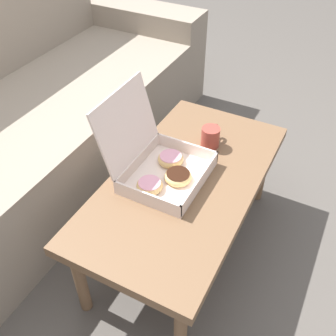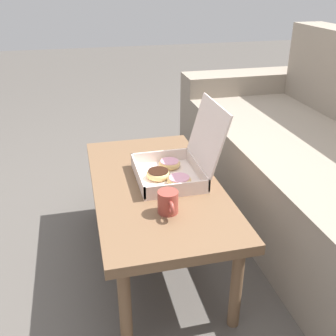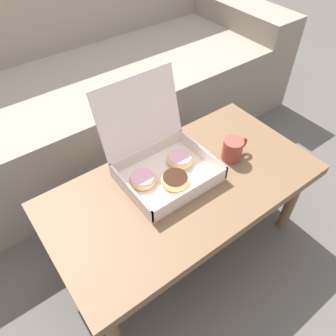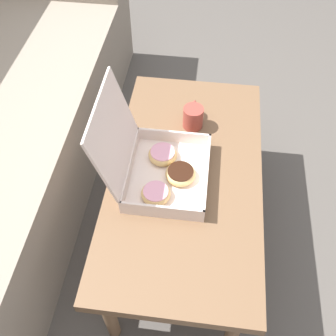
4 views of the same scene
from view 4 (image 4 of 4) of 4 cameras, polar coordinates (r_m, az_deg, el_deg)
name	(u,v)px [view 4 (image 4 of 4)]	position (r m, az deg, el deg)	size (l,w,h in m)	color
ground_plane	(162,228)	(1.70, -0.86, -8.75)	(12.00, 12.00, 0.00)	#514C47
coffee_table	(186,180)	(1.40, 2.59, -1.81)	(1.00, 0.52, 0.40)	brown
pastry_box	(156,165)	(1.31, -1.71, 0.41)	(0.33, 0.34, 0.32)	silver
coffee_mug	(193,117)	(1.49, 3.67, 7.44)	(0.12, 0.08, 0.09)	#993D33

